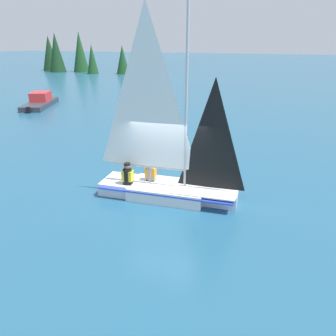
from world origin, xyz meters
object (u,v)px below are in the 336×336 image
(sailboat_main, at_px, (166,171))
(motorboat_distant, at_px, (40,102))
(sailor_helm, at_px, (151,175))
(sailor_crew, at_px, (128,178))

(sailboat_main, bearing_deg, motorboat_distant, 138.13)
(sailor_helm, distance_m, motorboat_distant, 18.44)
(sailor_crew, bearing_deg, sailor_helm, 38.74)
(sailboat_main, xyz_separation_m, sailor_crew, (-1.22, -0.42, -0.29))
(sailboat_main, xyz_separation_m, sailor_helm, (-0.64, 0.16, -0.30))
(sailboat_main, bearing_deg, sailor_helm, 160.18)
(sailboat_main, xyz_separation_m, motorboat_distant, (-15.45, 11.14, -0.55))
(sailor_helm, distance_m, sailor_crew, 0.81)
(sailor_helm, bearing_deg, sailor_crew, -141.26)
(sailor_helm, relative_size, sailor_crew, 1.00)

